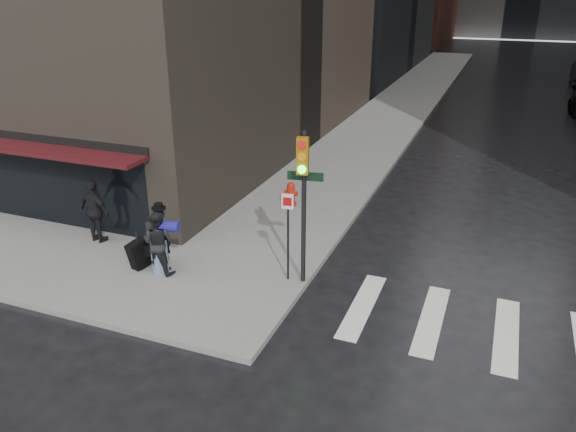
% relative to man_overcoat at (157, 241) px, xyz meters
% --- Properties ---
extents(ground, '(140.00, 140.00, 0.00)m').
position_rel_man_overcoat_xyz_m(ground, '(1.84, -0.63, -0.92)').
color(ground, black).
rests_on(ground, ground).
extents(sidewalk_left, '(4.00, 50.00, 0.15)m').
position_rel_man_overcoat_xyz_m(sidewalk_left, '(1.84, 26.37, -0.85)').
color(sidewalk_left, slate).
rests_on(sidewalk_left, ground).
extents(crosswalk, '(8.50, 3.00, 0.01)m').
position_rel_man_overcoat_xyz_m(crosswalk, '(9.34, 0.37, -0.92)').
color(crosswalk, silver).
rests_on(crosswalk, ground).
extents(storefront, '(8.40, 1.11, 2.83)m').
position_rel_man_overcoat_xyz_m(storefront, '(-5.16, 1.27, 0.90)').
color(storefront, black).
rests_on(storefront, ground).
extents(man_overcoat, '(1.17, 0.85, 1.85)m').
position_rel_man_overcoat_xyz_m(man_overcoat, '(0.00, 0.00, 0.00)').
color(man_overcoat, black).
rests_on(man_overcoat, ground).
extents(man_jeans, '(1.20, 0.66, 1.68)m').
position_rel_man_overcoat_xyz_m(man_jeans, '(0.16, -0.17, 0.07)').
color(man_jeans, black).
rests_on(man_jeans, ground).
extents(man_greycoat, '(1.15, 0.64, 1.85)m').
position_rel_man_overcoat_xyz_m(man_greycoat, '(-2.54, 0.77, 0.15)').
color(man_greycoat, black).
rests_on(man_greycoat, ground).
extents(traffic_light, '(0.95, 0.50, 3.82)m').
position_rel_man_overcoat_xyz_m(traffic_light, '(3.70, 0.65, 1.69)').
color(traffic_light, black).
rests_on(traffic_light, ground).
extents(fire_hydrant, '(0.45, 0.36, 0.82)m').
position_rel_man_overcoat_xyz_m(fire_hydrant, '(1.60, 5.37, -0.41)').
color(fire_hydrant, '#B91B0B').
rests_on(fire_hydrant, ground).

